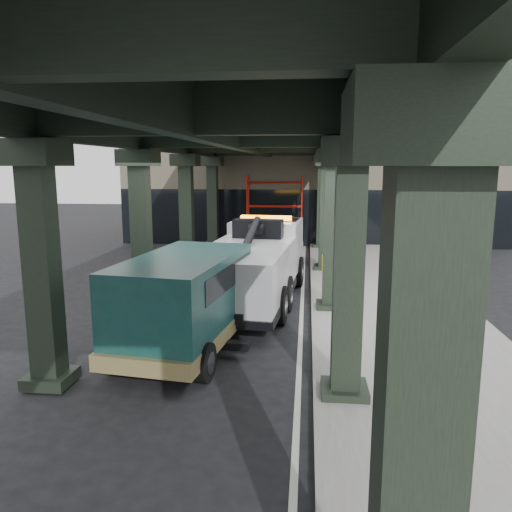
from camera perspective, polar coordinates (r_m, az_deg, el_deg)
The scene contains 8 objects.
ground at distance 14.07m, azimuth -1.87°, elevation -8.42°, with size 90.00×90.00×0.00m, color black.
sidewalk at distance 16.06m, azimuth 15.35°, elevation -6.13°, with size 5.00×40.00×0.15m, color gray.
lane_stripe at distance 15.85m, azimuth 5.25°, elevation -6.27°, with size 0.12×38.00×0.01m, color silver.
viaduct at distance 15.39m, azimuth -2.48°, elevation 13.81°, with size 7.40×32.00×6.40m.
building at distance 33.21m, azimuth 6.29°, elevation 9.32°, with size 22.00×10.00×8.00m, color #C6B793.
scaffolding at distance 28.01m, azimuth 2.16°, elevation 5.34°, with size 3.08×0.88×4.00m.
tow_truck at distance 16.62m, azimuth 0.01°, elevation -0.53°, with size 3.20×8.89×2.86m.
towed_van at distance 12.51m, azimuth -7.60°, elevation -4.76°, with size 3.01×6.12×2.38m.
Camera 1 is at (1.82, -13.20, 4.50)m, focal length 35.00 mm.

